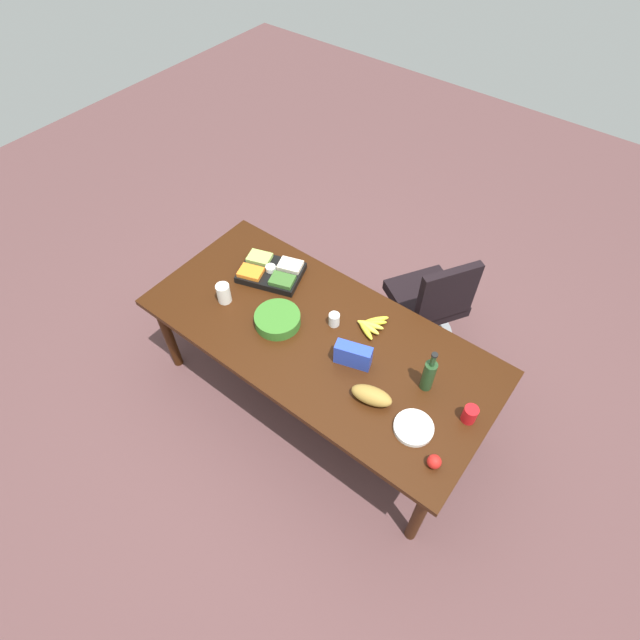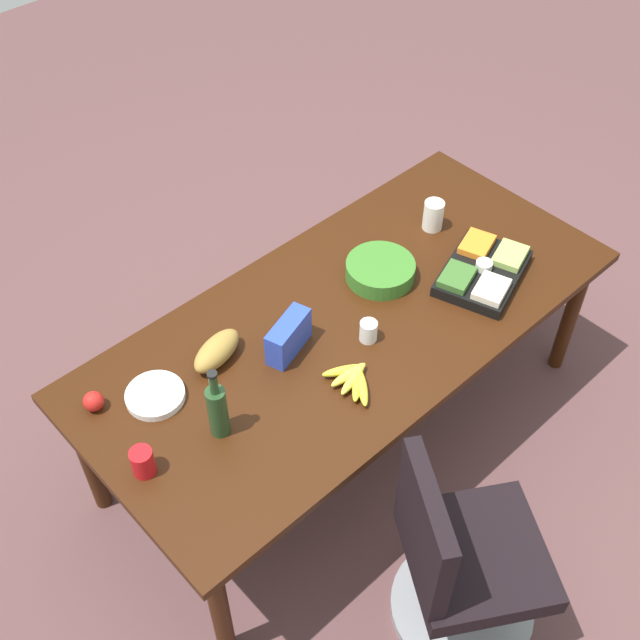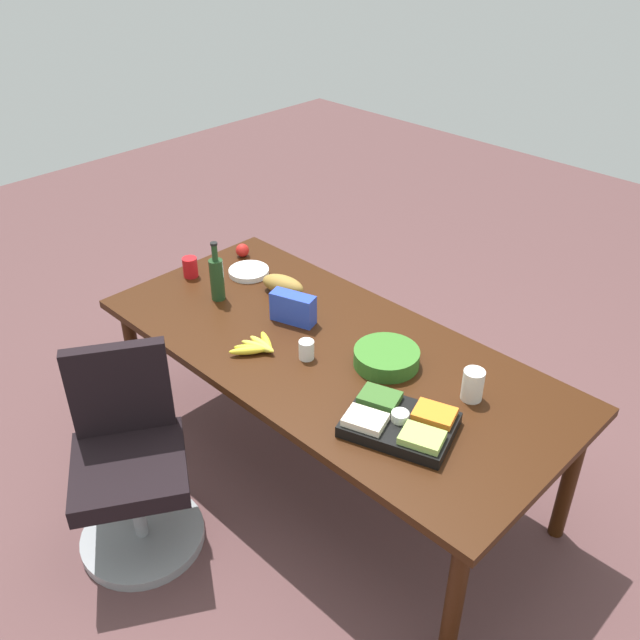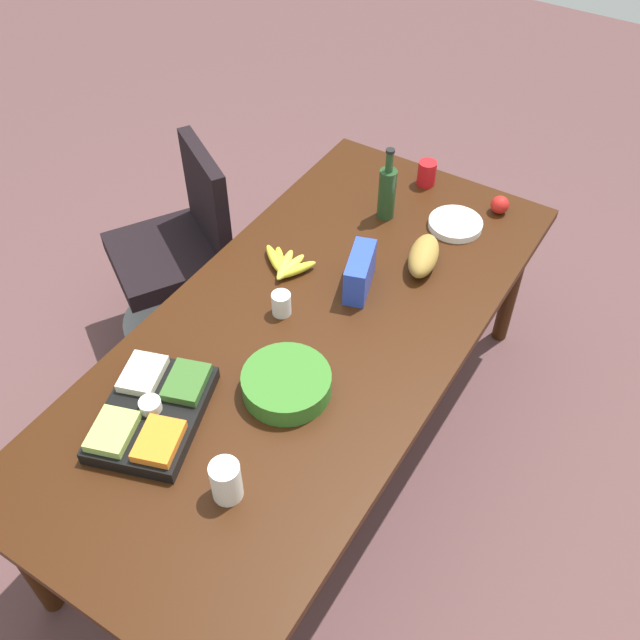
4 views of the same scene
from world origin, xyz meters
name	(u,v)px [view 2 (image 2 of 4)]	position (x,y,z in m)	size (l,w,h in m)	color
ground_plane	(346,427)	(0.00, 0.00, 0.00)	(10.00, 10.00, 0.00)	brown
conference_table	(350,330)	(0.00, 0.00, 0.68)	(2.29, 1.05, 0.75)	#341808
office_chair	(460,569)	(0.33, 0.92, 0.37)	(0.66, 0.66, 0.94)	gray
paper_plate_stack	(155,395)	(0.81, -0.20, 0.76)	(0.22, 0.22, 0.03)	white
wine_bottle	(218,409)	(0.72, 0.08, 0.87)	(0.08, 0.08, 0.32)	#20401F
chip_bag_blue	(288,337)	(0.29, -0.04, 0.82)	(0.22, 0.08, 0.15)	blue
banana_bunch	(353,379)	(0.23, 0.25, 0.77)	(0.17, 0.24, 0.04)	yellow
paper_cup	(368,331)	(0.03, 0.13, 0.79)	(0.07, 0.07, 0.09)	white
bread_loaf	(217,351)	(0.53, -0.19, 0.80)	(0.24, 0.11, 0.10)	olive
salad_bowl	(380,270)	(-0.26, -0.09, 0.79)	(0.29, 0.29, 0.08)	#367125
mayo_jar	(433,215)	(-0.67, -0.16, 0.82)	(0.09, 0.09, 0.14)	white
red_solo_cup	(143,462)	(1.02, 0.04, 0.80)	(0.08, 0.08, 0.11)	red
apple_red	(93,401)	(1.00, -0.31, 0.79)	(0.08, 0.08, 0.08)	red
veggie_tray	(483,271)	(-0.58, 0.21, 0.79)	(0.49, 0.42, 0.09)	black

